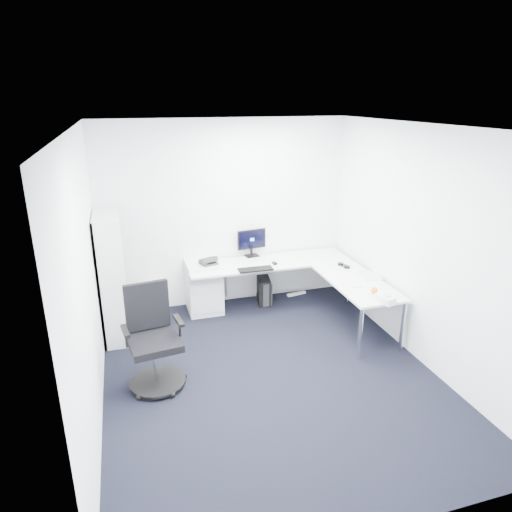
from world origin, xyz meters
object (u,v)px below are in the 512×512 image
object	(u,v)px
l_desk	(276,292)
bookshelf	(112,277)
monitor	(252,243)
task_chair	(154,340)
laptop	(371,268)

from	to	relation	value
l_desk	bookshelf	world-z (taller)	bookshelf
monitor	l_desk	bearing A→B (deg)	-82.15
task_chair	laptop	xyz separation A→B (m)	(2.91, 0.64, 0.26)
laptop	bookshelf	bearing A→B (deg)	177.64
l_desk	laptop	xyz separation A→B (m)	(1.12, -0.61, 0.47)
bookshelf	monitor	distance (m)	2.08
task_chair	l_desk	bearing A→B (deg)	26.94
task_chair	laptop	bearing A→B (deg)	4.35
monitor	laptop	bearing A→B (deg)	-51.27
bookshelf	monitor	size ratio (longest dim) A/B	3.67
l_desk	task_chair	bearing A→B (deg)	-144.91
laptop	monitor	bearing A→B (deg)	145.48
task_chair	monitor	size ratio (longest dim) A/B	2.52
bookshelf	laptop	size ratio (longest dim) A/B	4.76
bookshelf	laptop	bearing A→B (deg)	-11.25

